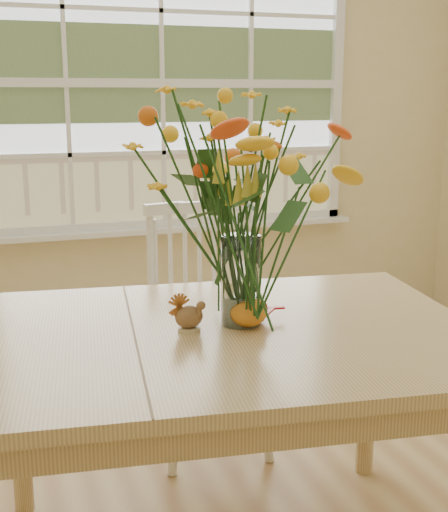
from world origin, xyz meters
name	(u,v)px	position (x,y,z in m)	size (l,w,h in m)	color
wall_back	(161,118)	(0.00, 2.25, 1.35)	(4.00, 0.02, 2.70)	beige
window	(162,86)	(0.00, 2.21, 1.53)	(2.42, 0.12, 1.74)	silver
dining_table	(226,359)	(-0.35, 0.03, 0.71)	(1.62, 1.25, 0.81)	tan
windsor_chair	(205,315)	(-0.15, 0.87, 0.57)	(0.50, 0.48, 1.02)	white
flower_vase	(241,191)	(-0.29, 0.07, 1.21)	(0.57, 0.57, 0.67)	white
pumpkin	(248,313)	(-0.28, 0.03, 0.85)	(0.11, 0.11, 0.09)	orange
turkey_figurine	(189,317)	(-0.45, 0.06, 0.85)	(0.09, 0.07, 0.11)	#CCB78C
dark_gourd	(255,310)	(-0.23, 0.08, 0.84)	(0.13, 0.08, 0.07)	#38160F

